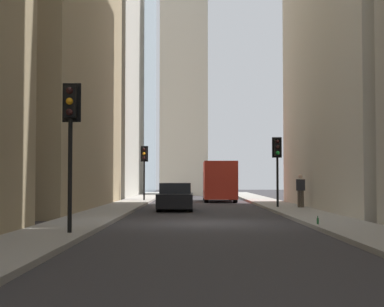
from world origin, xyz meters
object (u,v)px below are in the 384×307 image
at_px(sedan_black, 175,198).
at_px(pedestrian, 301,189).
at_px(traffic_light_far_junction, 144,160).
at_px(traffic_light_foreground, 70,122).
at_px(traffic_light_midblock, 277,156).
at_px(delivery_truck, 219,181).
at_px(discarded_bottle, 318,221).

xyz_separation_m(sedan_black, pedestrian, (0.38, -6.54, 0.42)).
bearing_deg(sedan_black, traffic_light_far_junction, 13.04).
bearing_deg(traffic_light_foreground, traffic_light_midblock, -27.76).
distance_m(traffic_light_far_junction, pedestrian, 14.03).
bearing_deg(traffic_light_foreground, pedestrian, -32.03).
bearing_deg(sedan_black, traffic_light_midblock, -79.77).
bearing_deg(delivery_truck, traffic_light_far_junction, 101.37).
distance_m(traffic_light_foreground, discarded_bottle, 8.62).
xyz_separation_m(traffic_light_foreground, traffic_light_far_junction, (25.02, 0.01, -0.28)).
bearing_deg(discarded_bottle, sedan_black, 24.24).
relative_size(traffic_light_foreground, discarded_bottle, 15.51).
bearing_deg(traffic_light_foreground, sedan_black, -10.13).
bearing_deg(sedan_black, traffic_light_foreground, 169.87).
bearing_deg(delivery_truck, traffic_light_foreground, 168.48).
xyz_separation_m(sedan_black, discarded_bottle, (-11.10, -5.00, -0.42)).
bearing_deg(traffic_light_midblock, traffic_light_far_junction, 38.63).
distance_m(sedan_black, discarded_bottle, 12.18).
distance_m(traffic_light_midblock, discarded_bottle, 12.36).
relative_size(sedan_black, traffic_light_foreground, 1.03).
bearing_deg(discarded_bottle, delivery_truck, 5.44).
relative_size(traffic_light_far_junction, pedestrian, 2.21).
xyz_separation_m(sedan_black, traffic_light_foreground, (-14.10, 2.52, 2.55)).
bearing_deg(traffic_light_far_junction, traffic_light_foreground, -179.98).
distance_m(delivery_truck, traffic_light_foreground, 26.69).
height_order(traffic_light_foreground, pedestrian, traffic_light_foreground).
height_order(sedan_black, traffic_light_midblock, traffic_light_midblock).
distance_m(traffic_light_foreground, traffic_light_midblock, 17.04).
relative_size(delivery_truck, pedestrian, 3.74).
height_order(sedan_black, traffic_light_far_junction, traffic_light_far_junction).
height_order(traffic_light_far_junction, pedestrian, traffic_light_far_junction).
distance_m(sedan_black, traffic_light_far_junction, 11.44).
relative_size(sedan_black, traffic_light_far_junction, 1.13).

